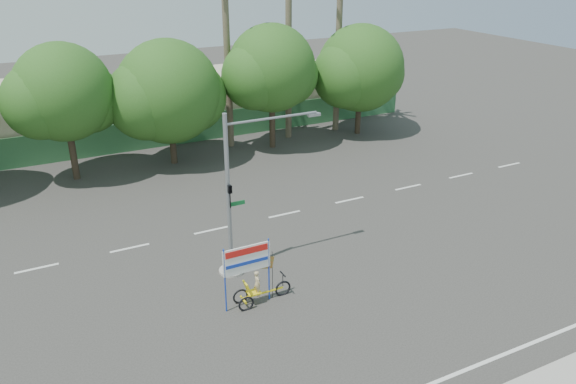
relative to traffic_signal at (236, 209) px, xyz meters
name	(u,v)px	position (x,y,z in m)	size (l,w,h in m)	color
ground	(329,305)	(2.20, -3.98, -2.92)	(120.00, 120.00, 0.00)	#33302D
fence	(173,131)	(2.20, 17.52, -1.92)	(38.00, 0.08, 2.00)	#336B3D
building_left	(10,119)	(-7.80, 22.02, -0.92)	(12.00, 8.00, 4.00)	beige
building_right	(253,93)	(10.20, 22.02, -1.12)	(14.00, 8.00, 3.60)	beige
tree_left	(63,96)	(-4.85, 14.02, 2.14)	(6.66, 5.60, 8.07)	#473828
tree_center	(168,95)	(1.14, 14.02, 1.55)	(7.62, 6.40, 7.85)	#473828
tree_right	(271,72)	(8.15, 14.02, 2.32)	(6.90, 5.80, 8.36)	#473828
tree_far_right	(360,71)	(15.15, 14.02, 1.73)	(7.38, 6.20, 7.94)	#473828
palm_mid	(340,0)	(14.20, 15.52, 6.48)	(3.73, 3.79, 15.45)	#70604C
palm_short	(226,14)	(5.70, 15.52, 5.94)	(3.73, 3.79, 14.45)	#70604C
traffic_signal	(236,209)	(0.00, 0.00, 0.00)	(4.72, 1.10, 7.00)	gray
trike_billboard	(254,279)	(-0.36, -2.58, -1.81)	(2.80, 0.64, 2.75)	black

